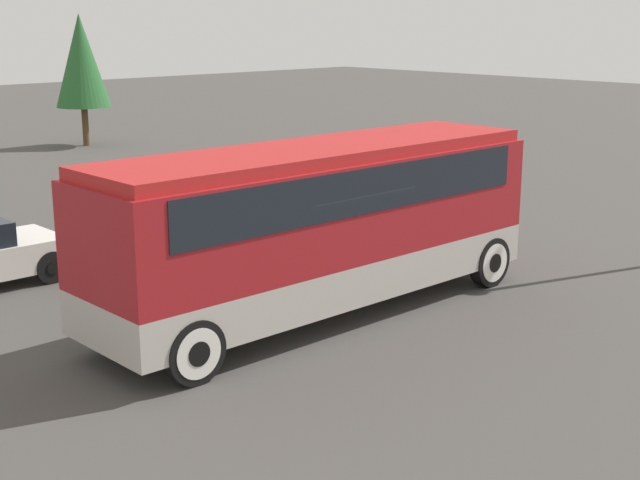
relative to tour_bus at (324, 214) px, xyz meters
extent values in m
plane|color=#423F3D|center=(-0.10, 0.00, -1.95)|extent=(120.00, 120.00, 0.00)
cube|color=#B7B2A8|center=(-0.10, 0.00, -1.12)|extent=(9.43, 2.43, 0.78)
cube|color=maroon|center=(-0.10, 0.00, 0.18)|extent=(9.43, 2.43, 1.81)
cube|color=black|center=(-0.10, 0.00, 0.63)|extent=(8.29, 2.47, 0.81)
cube|color=#B21E1E|center=(-0.10, 0.00, 1.19)|extent=(9.24, 2.23, 0.22)
cube|color=maroon|center=(4.47, 0.00, -0.08)|extent=(0.36, 2.33, 2.07)
cylinder|color=black|center=(3.77, -1.10, -1.42)|extent=(1.06, 0.28, 1.06)
cylinder|color=silver|center=(3.77, -1.10, -1.42)|extent=(0.82, 0.30, 0.82)
cylinder|color=black|center=(3.77, -1.10, -1.42)|extent=(0.40, 0.32, 0.40)
cylinder|color=black|center=(3.77, 1.10, -1.42)|extent=(1.06, 0.28, 1.06)
cylinder|color=silver|center=(3.77, 1.10, -1.42)|extent=(0.82, 0.30, 0.82)
cylinder|color=black|center=(3.77, 1.10, -1.42)|extent=(0.40, 0.32, 0.40)
cylinder|color=black|center=(-3.80, -1.10, -1.42)|extent=(1.06, 0.28, 1.06)
cylinder|color=silver|center=(-3.80, -1.10, -1.42)|extent=(0.82, 0.30, 0.82)
cylinder|color=black|center=(-3.80, -1.10, -1.42)|extent=(0.40, 0.32, 0.40)
cylinder|color=black|center=(-3.80, 1.10, -1.42)|extent=(1.06, 0.28, 1.06)
cylinder|color=silver|center=(-3.80, 1.10, -1.42)|extent=(0.82, 0.30, 0.82)
cylinder|color=black|center=(-3.80, 1.10, -1.42)|extent=(0.40, 0.32, 0.40)
cylinder|color=black|center=(-2.92, 5.43, -1.60)|extent=(0.71, 0.22, 0.71)
cylinder|color=black|center=(-2.92, 5.43, -1.60)|extent=(0.27, 0.26, 0.27)
cylinder|color=black|center=(-2.92, 7.05, -1.60)|extent=(0.71, 0.22, 0.71)
cylinder|color=black|center=(-2.92, 7.05, -1.60)|extent=(0.27, 0.26, 0.27)
cube|color=#7A6B5B|center=(2.41, 8.14, -1.38)|extent=(4.18, 1.85, 0.61)
cube|color=black|center=(2.24, 8.14, -0.80)|extent=(2.18, 1.66, 0.55)
cylinder|color=black|center=(4.00, 7.31, -1.59)|extent=(0.72, 0.22, 0.72)
cylinder|color=black|center=(4.00, 7.31, -1.59)|extent=(0.27, 0.26, 0.27)
cylinder|color=black|center=(4.00, 8.97, -1.59)|extent=(0.72, 0.22, 0.72)
cylinder|color=black|center=(4.00, 8.97, -1.59)|extent=(0.27, 0.26, 0.27)
cylinder|color=black|center=(0.82, 7.31, -1.59)|extent=(0.72, 0.22, 0.72)
cylinder|color=black|center=(0.82, 7.31, -1.59)|extent=(0.27, 0.26, 0.27)
cylinder|color=black|center=(0.82, 8.97, -1.59)|extent=(0.72, 0.22, 0.72)
cylinder|color=black|center=(0.82, 8.97, -1.59)|extent=(0.27, 0.26, 0.27)
cylinder|color=brown|center=(7.94, 23.67, -1.10)|extent=(0.28, 0.28, 1.70)
cone|color=#28602D|center=(7.94, 23.67, 1.73)|extent=(2.35, 2.35, 3.96)
camera|label=1|loc=(-11.20, -11.88, 3.63)|focal=50.00mm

